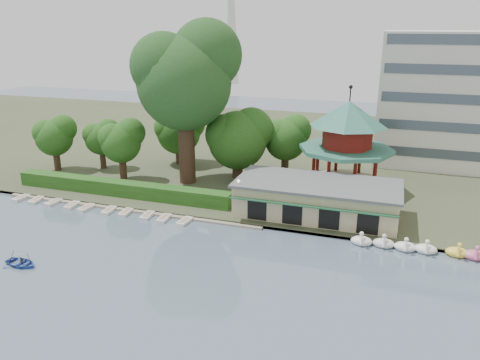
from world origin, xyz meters
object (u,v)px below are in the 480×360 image
at_px(dock, 128,209).
at_px(pavilion, 347,137).
at_px(big_tree, 186,74).
at_px(rowboat_with_passengers, 21,261).
at_px(boathouse, 317,198).

bearing_deg(dock, pavilion, 31.66).
distance_m(big_tree, rowboat_with_passengers, 30.58).
bearing_deg(dock, boathouse, 12.24).
bearing_deg(big_tree, dock, -106.07).
distance_m(boathouse, big_tree, 23.60).
bearing_deg(rowboat_with_passengers, dock, 81.78).
height_order(dock, boathouse, boathouse).
bearing_deg(dock, big_tree, 73.93).
height_order(pavilion, rowboat_with_passengers, pavilion).
relative_size(pavilion, big_tree, 0.62).
bearing_deg(big_tree, rowboat_with_passengers, -101.56).
height_order(dock, pavilion, pavilion).
bearing_deg(big_tree, pavilion, 10.34).
bearing_deg(boathouse, big_tree, 161.70).
bearing_deg(rowboat_with_passengers, big_tree, 78.44).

